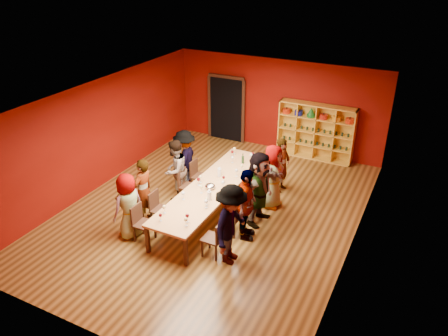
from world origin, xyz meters
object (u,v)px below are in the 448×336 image
(chair_person_left_1, at_px, (158,207))
(chair_person_right_0, at_px, (216,237))
(chair_person_left_2, at_px, (186,184))
(chair_person_right_4, at_px, (273,172))
(shelving_unit, at_px, (316,129))
(person_right_2, at_px, (259,188))
(chair_person_left_3, at_px, (197,174))
(chair_person_right_3, at_px, (260,186))
(person_right_3, at_px, (272,177))
(chair_person_left_0, at_px, (141,221))
(person_right_1, at_px, (246,205))
(person_left_3, at_px, (185,160))
(person_left_1, at_px, (143,191))
(tasting_table, at_px, (213,187))
(wine_bottle, at_px, (243,159))
(spittoon_bowl, at_px, (210,186))
(person_right_4, at_px, (282,165))
(chair_person_right_1, at_px, (234,216))
(person_left_2, at_px, (175,170))
(person_right_0, at_px, (231,225))
(person_left_0, at_px, (128,206))
(chair_person_right_2, at_px, (247,201))

(chair_person_left_1, distance_m, chair_person_right_0, 1.88)
(chair_person_left_2, xyz_separation_m, chair_person_right_4, (1.82, 1.67, 0.00))
(shelving_unit, bearing_deg, person_right_2, -92.45)
(chair_person_left_3, xyz_separation_m, chair_person_right_0, (1.82, -2.38, 0.00))
(chair_person_right_3, relative_size, person_right_3, 0.52)
(chair_person_left_0, height_order, person_right_1, person_right_1)
(shelving_unit, distance_m, chair_person_left_3, 4.25)
(person_left_3, height_order, person_right_2, person_right_2)
(shelving_unit, xyz_separation_m, chair_person_right_3, (-0.49, -3.40, -0.49))
(chair_person_left_1, distance_m, person_left_1, 0.52)
(tasting_table, height_order, chair_person_left_0, chair_person_left_0)
(wine_bottle, bearing_deg, person_left_1, -118.89)
(person_right_1, distance_m, spittoon_bowl, 1.30)
(person_right_4, bearing_deg, wine_bottle, 112.74)
(chair_person_right_1, distance_m, chair_person_right_4, 2.51)
(chair_person_left_2, xyz_separation_m, person_right_1, (2.11, -0.84, 0.39))
(person_right_3, height_order, chair_person_right_4, person_right_3)
(person_left_2, height_order, person_left_3, person_left_3)
(chair_person_left_3, relative_size, person_right_4, 0.57)
(chair_person_left_1, distance_m, spittoon_bowl, 1.37)
(chair_person_left_1, distance_m, person_left_2, 1.37)
(tasting_table, distance_m, person_right_0, 2.06)
(person_left_2, height_order, wine_bottle, person_left_2)
(person_left_0, relative_size, person_left_1, 0.96)
(person_right_3, bearing_deg, person_left_0, 140.10)
(tasting_table, bearing_deg, chair_person_right_1, -36.75)
(chair_person_left_2, xyz_separation_m, person_left_2, (-0.31, 0.00, 0.34))
(person_right_0, bearing_deg, person_right_1, 2.10)
(chair_person_left_0, bearing_deg, chair_person_right_3, 56.32)
(chair_person_left_0, bearing_deg, person_right_2, 41.68)
(person_left_0, relative_size, person_right_4, 1.04)
(chair_person_left_2, relative_size, chair_person_right_2, 1.00)
(person_right_0, bearing_deg, chair_person_left_1, 75.49)
(shelving_unit, distance_m, person_left_2, 4.92)
(person_left_1, relative_size, person_right_2, 0.89)
(shelving_unit, relative_size, chair_person_right_1, 2.70)
(chair_person_left_0, relative_size, person_right_3, 0.52)
(person_right_2, distance_m, chair_person_right_4, 1.83)
(person_right_2, height_order, chair_person_right_3, person_right_2)
(shelving_unit, bearing_deg, spittoon_bowl, -107.14)
(chair_person_left_1, xyz_separation_m, chair_person_right_1, (1.82, 0.46, 0.00))
(person_right_1, relative_size, person_right_4, 1.14)
(chair_person_left_1, bearing_deg, tasting_table, 51.28)
(chair_person_left_0, height_order, chair_person_right_1, same)
(chair_person_right_0, bearing_deg, chair_person_left_0, -173.08)
(chair_person_left_0, relative_size, person_left_2, 0.53)
(chair_person_left_0, relative_size, spittoon_bowl, 3.39)
(chair_person_left_0, xyz_separation_m, chair_person_right_2, (1.82, 1.89, 0.00))
(person_right_1, xyz_separation_m, person_right_4, (-0.02, 2.51, -0.11))
(chair_person_left_3, distance_m, person_right_0, 3.26)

